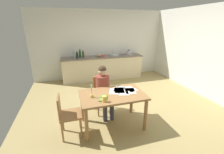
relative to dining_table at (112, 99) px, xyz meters
The scene contains 27 objects.
ground_plane 1.09m from the dining_table, 55.29° to the left, with size 5.20×5.20×0.04m, color tan.
wall_back 3.42m from the dining_table, 81.48° to the left, with size 5.20×0.12×2.60m, color silver.
wall_right 3.25m from the dining_table, 13.04° to the left, with size 0.12×5.20×2.60m, color silver.
kitchen_counter 3.00m from the dining_table, 80.46° to the left, with size 3.11×0.64×0.90m.
dining_table is the anchor object (origin of this frame).
chair_at_table 0.67m from the dining_table, 96.68° to the left, with size 0.44×0.44×0.88m.
person_seated 0.51m from the dining_table, 97.26° to the left, with size 0.35×0.61×1.19m.
chair_side_empty 0.93m from the dining_table, behind, with size 0.40×0.40×0.86m.
coffee_mug 0.39m from the dining_table, 130.89° to the right, with size 0.12×0.08×0.11m.
candlestick 0.46m from the dining_table, behind, with size 0.06×0.06×0.25m.
book_magazine 0.29m from the dining_table, 148.49° to the right, with size 0.13×0.25×0.02m, color olive.
paper_letter 0.26m from the dining_table, 35.13° to the left, with size 0.21×0.30×0.00m, color white.
paper_bill 0.42m from the dining_table, ahead, with size 0.21×0.30×0.00m, color white.
paper_envelope 0.18m from the dining_table, 54.46° to the left, with size 0.21×0.30×0.00m, color white.
paper_receipt 0.32m from the dining_table, 42.92° to the left, with size 0.21×0.30×0.00m, color white.
paper_notice 0.27m from the dining_table, ahead, with size 0.21×0.30×0.00m, color white.
paper_flyer 0.48m from the dining_table, 15.89° to the left, with size 0.21×0.30×0.00m, color white.
sink_unit 3.13m from the dining_table, 72.09° to the left, with size 0.36×0.36×0.24m.
bottle_oil 2.94m from the dining_table, 101.41° to the left, with size 0.07×0.07×0.29m.
bottle_vinegar 2.95m from the dining_table, 99.11° to the left, with size 0.07×0.07×0.25m.
bottle_wine_red 3.03m from the dining_table, 96.72° to the left, with size 0.07×0.07×0.31m.
bottle_sauce 2.99m from the dining_table, 94.58° to the left, with size 0.07×0.07×0.27m.
mixing_bowl 2.98m from the dining_table, 83.34° to the left, with size 0.19×0.19×0.09m, color tan.
stovetop_kettle 3.37m from the dining_table, 62.03° to the left, with size 0.18×0.18×0.22m.
wine_glass_near_sink 3.18m from the dining_table, 79.82° to the left, with size 0.07×0.07×0.15m.
wine_glass_by_kettle 3.16m from the dining_table, 81.85° to the left, with size 0.07×0.07×0.15m.
teacup_on_counter 2.87m from the dining_table, 80.06° to the left, with size 0.12×0.08×0.09m.
Camera 1 is at (-1.30, -3.38, 2.09)m, focal length 24.30 mm.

